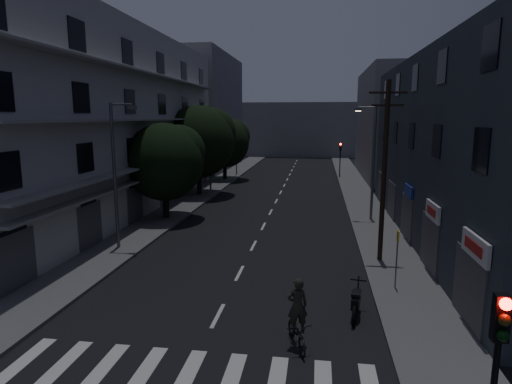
% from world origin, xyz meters
% --- Properties ---
extents(ground, '(160.00, 160.00, 0.00)m').
position_xyz_m(ground, '(0.00, 25.00, 0.00)').
color(ground, black).
rests_on(ground, ground).
extents(sidewalk_left, '(3.00, 90.00, 0.15)m').
position_xyz_m(sidewalk_left, '(-7.50, 25.00, 0.07)').
color(sidewalk_left, '#565659').
rests_on(sidewalk_left, ground).
extents(sidewalk_right, '(3.00, 90.00, 0.15)m').
position_xyz_m(sidewalk_right, '(7.50, 25.00, 0.07)').
color(sidewalk_right, '#565659').
rests_on(sidewalk_right, ground).
extents(crosswalk, '(10.90, 3.00, 0.01)m').
position_xyz_m(crosswalk, '(-0.00, -2.00, 0.00)').
color(crosswalk, beige).
rests_on(crosswalk, ground).
extents(lane_markings, '(0.15, 60.50, 0.01)m').
position_xyz_m(lane_markings, '(0.00, 31.25, 0.01)').
color(lane_markings, beige).
rests_on(lane_markings, ground).
extents(building_left, '(7.00, 36.00, 14.00)m').
position_xyz_m(building_left, '(-11.98, 18.00, 6.99)').
color(building_left, '#AEAEA9').
rests_on(building_left, ground).
extents(building_right, '(6.19, 28.00, 11.00)m').
position_xyz_m(building_right, '(11.99, 14.00, 5.50)').
color(building_right, '#292F37').
rests_on(building_right, ground).
extents(building_far_left, '(6.00, 20.00, 16.00)m').
position_xyz_m(building_far_left, '(-12.00, 48.00, 8.00)').
color(building_far_left, slate).
rests_on(building_far_left, ground).
extents(building_far_right, '(6.00, 20.00, 13.00)m').
position_xyz_m(building_far_right, '(12.00, 42.00, 6.50)').
color(building_far_right, slate).
rests_on(building_far_right, ground).
extents(building_far_end, '(24.00, 8.00, 10.00)m').
position_xyz_m(building_far_end, '(0.00, 70.00, 5.00)').
color(building_far_end, slate).
rests_on(building_far_end, ground).
extents(tree_near, '(5.55, 5.55, 6.85)m').
position_xyz_m(tree_near, '(-7.20, 16.48, 4.43)').
color(tree_near, black).
rests_on(tree_near, sidewalk_left).
extents(tree_mid, '(6.77, 6.77, 8.33)m').
position_xyz_m(tree_mid, '(-7.44, 26.22, 5.36)').
color(tree_mid, black).
rests_on(tree_mid, sidewalk_left).
extents(tree_far, '(5.78, 5.78, 7.15)m').
position_xyz_m(tree_far, '(-7.24, 36.52, 4.63)').
color(tree_far, black).
rests_on(tree_far, sidewalk_left).
extents(traffic_signal_near, '(0.28, 0.37, 4.10)m').
position_xyz_m(traffic_signal_near, '(6.96, -4.92, 3.10)').
color(traffic_signal_near, black).
rests_on(traffic_signal_near, sidewalk_right).
extents(traffic_signal_far_right, '(0.28, 0.37, 4.10)m').
position_xyz_m(traffic_signal_far_right, '(6.26, 40.27, 3.10)').
color(traffic_signal_far_right, black).
rests_on(traffic_signal_far_right, sidewalk_right).
extents(traffic_signal_far_left, '(0.28, 0.37, 4.10)m').
position_xyz_m(traffic_signal_far_left, '(-6.71, 40.70, 3.10)').
color(traffic_signal_far_left, black).
rests_on(traffic_signal_far_left, sidewalk_left).
extents(street_lamp_left_near, '(1.51, 0.25, 8.00)m').
position_xyz_m(street_lamp_left_near, '(-7.32, 9.17, 4.60)').
color(street_lamp_left_near, '#55595C').
rests_on(street_lamp_left_near, sidewalk_left).
extents(street_lamp_right, '(1.51, 0.25, 8.00)m').
position_xyz_m(street_lamp_right, '(7.35, 18.17, 4.60)').
color(street_lamp_right, '#5B5D62').
rests_on(street_lamp_right, sidewalk_right).
extents(street_lamp_left_far, '(1.51, 0.25, 8.00)m').
position_xyz_m(street_lamp_left_far, '(-6.95, 28.72, 4.60)').
color(street_lamp_left_far, slate).
rests_on(street_lamp_left_far, sidewalk_left).
extents(utility_pole, '(1.80, 0.24, 9.00)m').
position_xyz_m(utility_pole, '(6.87, 9.07, 4.87)').
color(utility_pole, black).
rests_on(utility_pole, sidewalk_right).
extents(bus_stop_sign, '(0.06, 0.35, 2.52)m').
position_xyz_m(bus_stop_sign, '(7.01, 5.36, 1.89)').
color(bus_stop_sign, '#595B60').
rests_on(bus_stop_sign, sidewalk_right).
extents(motorcycle, '(0.67, 2.12, 1.37)m').
position_xyz_m(motorcycle, '(5.14, 2.67, 0.54)').
color(motorcycle, black).
rests_on(motorcycle, ground).
extents(cyclist, '(1.23, 1.96, 2.35)m').
position_xyz_m(cyclist, '(3.06, 0.23, 0.79)').
color(cyclist, black).
rests_on(cyclist, ground).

